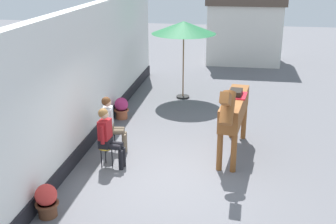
% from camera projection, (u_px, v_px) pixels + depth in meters
% --- Properties ---
extents(ground_plane, '(40.00, 40.00, 0.00)m').
position_uv_depth(ground_plane, '(192.00, 126.00, 11.93)').
color(ground_plane, slate).
extents(pub_facade_wall, '(0.34, 14.00, 3.40)m').
position_uv_depth(pub_facade_wall, '(84.00, 85.00, 10.41)').
color(pub_facade_wall, white).
rests_on(pub_facade_wall, ground_plane).
extents(distant_cottage, '(3.40, 2.60, 3.50)m').
position_uv_depth(distant_cottage, '(245.00, 22.00, 18.95)').
color(distant_cottage, silver).
rests_on(distant_cottage, ground_plane).
extents(seated_visitor_near, '(0.61, 0.49, 1.39)m').
position_uv_depth(seated_visitor_near, '(108.00, 135.00, 9.37)').
color(seated_visitor_near, gold).
rests_on(seated_visitor_near, ground_plane).
extents(seated_visitor_far, '(0.61, 0.49, 1.39)m').
position_uv_depth(seated_visitor_far, '(111.00, 121.00, 10.16)').
color(seated_visitor_far, black).
rests_on(seated_visitor_far, ground_plane).
extents(saddled_horse_center, '(0.70, 2.99, 2.06)m').
position_uv_depth(saddled_horse_center, '(234.00, 109.00, 9.81)').
color(saddled_horse_center, brown).
rests_on(saddled_horse_center, ground_plane).
extents(flower_planter_nearest, '(0.43, 0.43, 0.64)m').
position_uv_depth(flower_planter_nearest, '(47.00, 200.00, 7.65)').
color(flower_planter_nearest, brown).
rests_on(flower_planter_nearest, ground_plane).
extents(flower_planter_farthest, '(0.43, 0.43, 0.64)m').
position_uv_depth(flower_planter_farthest, '(121.00, 108.00, 12.42)').
color(flower_planter_farthest, '#A85638').
rests_on(flower_planter_farthest, ground_plane).
extents(cafe_parasol, '(2.10, 2.10, 2.58)m').
position_uv_depth(cafe_parasol, '(184.00, 28.00, 13.62)').
color(cafe_parasol, black).
rests_on(cafe_parasol, ground_plane).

